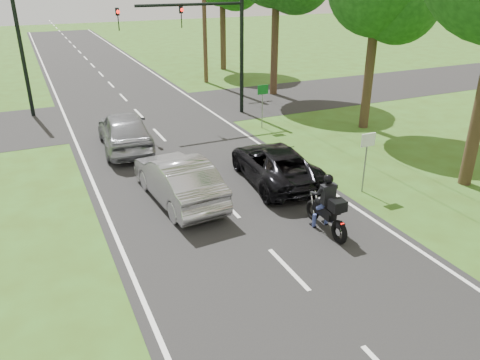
% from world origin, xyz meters
% --- Properties ---
extents(ground, '(140.00, 140.00, 0.00)m').
position_xyz_m(ground, '(0.00, 0.00, 0.00)').
color(ground, '#354F16').
rests_on(ground, ground).
extents(road, '(8.00, 100.00, 0.01)m').
position_xyz_m(road, '(0.00, 10.00, 0.01)').
color(road, black).
rests_on(road, ground).
extents(cross_road, '(60.00, 7.00, 0.01)m').
position_xyz_m(cross_road, '(0.00, 16.00, 0.01)').
color(cross_road, black).
rests_on(cross_road, ground).
extents(motorcycle_rider, '(0.60, 2.10, 1.81)m').
position_xyz_m(motorcycle_rider, '(1.99, 1.22, 0.71)').
color(motorcycle_rider, black).
rests_on(motorcycle_rider, ground).
extents(dark_suv, '(2.64, 4.92, 1.31)m').
position_xyz_m(dark_suv, '(2.37, 5.07, 0.67)').
color(dark_suv, black).
rests_on(dark_suv, road).
extents(silver_sedan, '(1.96, 4.75, 1.53)m').
position_xyz_m(silver_sedan, '(-1.30, 5.00, 0.78)').
color(silver_sedan, '#A8A7AC').
rests_on(silver_sedan, road).
extents(silver_suv, '(2.31, 5.02, 1.67)m').
position_xyz_m(silver_suv, '(-1.81, 10.77, 0.84)').
color(silver_suv, gray).
rests_on(silver_suv, road).
extents(traffic_signal, '(6.38, 0.44, 6.00)m').
position_xyz_m(traffic_signal, '(3.34, 14.00, 4.14)').
color(traffic_signal, black).
rests_on(traffic_signal, ground).
extents(signal_pole_far, '(0.20, 0.20, 6.00)m').
position_xyz_m(signal_pole_far, '(-5.20, 18.00, 3.00)').
color(signal_pole_far, black).
rests_on(signal_pole_far, ground).
extents(utility_pole_far, '(1.60, 0.28, 10.00)m').
position_xyz_m(utility_pole_far, '(6.20, 22.00, 5.08)').
color(utility_pole_far, brown).
rests_on(utility_pole_far, ground).
extents(sign_white, '(0.55, 0.07, 2.12)m').
position_xyz_m(sign_white, '(4.70, 2.98, 1.60)').
color(sign_white, slate).
rests_on(sign_white, ground).
extents(sign_green, '(0.55, 0.07, 2.12)m').
position_xyz_m(sign_green, '(4.90, 10.98, 1.60)').
color(sign_green, slate).
rests_on(sign_green, ground).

